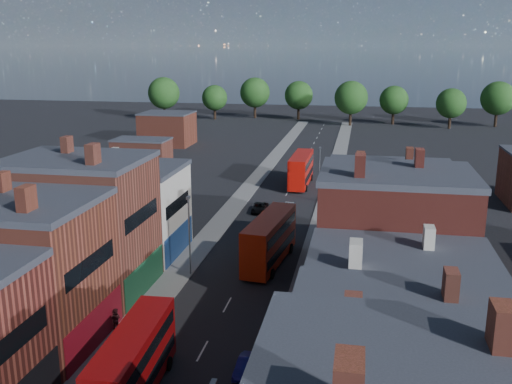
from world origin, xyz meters
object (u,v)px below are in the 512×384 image
at_px(car_1, 246,366).
at_px(car_3, 287,209).
at_px(bus_0, 133,363).
at_px(car_2, 260,208).
at_px(ped_1, 116,319).
at_px(ped_3, 312,313).
at_px(bus_2, 301,169).
at_px(bus_1, 270,239).

bearing_deg(car_1, car_3, 96.75).
xyz_separation_m(bus_0, car_1, (6.49, 4.15, -1.97)).
distance_m(bus_0, car_2, 43.59).
distance_m(ped_1, ped_3, 15.97).
height_order(bus_2, car_1, bus_2).
height_order(car_3, ped_1, ped_1).
height_order(car_1, ped_3, ped_3).
relative_size(car_1, ped_3, 2.08).
xyz_separation_m(bus_2, car_1, (2.30, -55.81, -2.22)).
bearing_deg(car_1, ped_3, 68.17).
bearing_deg(car_1, car_2, 102.12).
bearing_deg(car_2, ped_3, -74.55).
bearing_deg(car_2, bus_2, 74.36).
height_order(car_2, ped_1, ped_1).
xyz_separation_m(ped_1, ped_3, (15.40, 4.21, -0.09)).
bearing_deg(bus_0, bus_2, 83.19).
bearing_deg(bus_1, ped_1, -113.63).
relative_size(car_2, car_3, 1.21).
xyz_separation_m(bus_1, car_2, (-4.42, 18.69, -2.13)).
bearing_deg(ped_3, car_2, 30.31).
relative_size(bus_0, bus_1, 0.91).
distance_m(bus_0, bus_2, 60.10).
bearing_deg(bus_0, car_3, 81.92).
distance_m(bus_0, bus_1, 25.32).
bearing_deg(ped_3, bus_1, 36.80).
distance_m(bus_2, car_1, 55.90).
bearing_deg(car_2, car_1, -83.60).
bearing_deg(bus_1, bus_0, -93.98).
distance_m(car_1, car_2, 39.88).
bearing_deg(car_3, ped_1, -99.10).
height_order(car_1, car_3, car_1).
bearing_deg(ped_1, car_3, -104.97).
bearing_deg(bus_1, car_1, -78.37).
xyz_separation_m(bus_0, ped_3, (10.39, 12.47, -1.60)).
height_order(car_2, car_3, car_2).
bearing_deg(car_2, ped_1, -101.09).
distance_m(car_1, ped_1, 12.22).
bearing_deg(ped_1, bus_1, -121.26).
xyz_separation_m(bus_0, car_3, (4.06, 44.06, -1.99)).
bearing_deg(ped_1, ped_3, -165.46).
bearing_deg(car_3, bus_2, 94.64).
distance_m(bus_2, car_3, 16.05).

